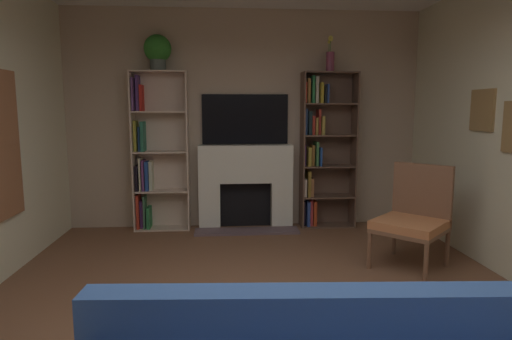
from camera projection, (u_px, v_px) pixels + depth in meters
wall_back_accent at (245, 120)px, 5.81m from camera, size 4.79×0.06×2.87m
fireplace at (246, 184)px, 5.78m from camera, size 1.35×0.54×1.11m
tv at (245, 119)px, 5.75m from camera, size 1.14×0.06×0.66m
bookshelf_left at (154, 156)px, 5.66m from camera, size 0.72×0.27×2.06m
bookshelf_right at (321, 149)px, 5.80m from camera, size 0.72×0.31×2.06m
potted_plant at (158, 50)px, 5.43m from camera, size 0.34×0.34×0.45m
vase_with_flowers at (330, 59)px, 5.61m from camera, size 0.11×0.11×0.46m
armchair at (414, 216)px, 4.34m from camera, size 0.87×0.87×1.02m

